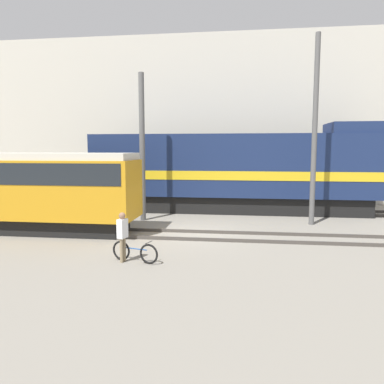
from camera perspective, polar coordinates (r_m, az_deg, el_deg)
name	(u,v)px	position (r m, az deg, el deg)	size (l,w,h in m)	color
ground_plane	(193,234)	(16.62, 0.11, -6.35)	(120.00, 120.00, 0.00)	gray
track_near	(191,235)	(16.04, -0.16, -6.57)	(60.00, 1.50, 0.14)	#47423D
track_far	(206,210)	(22.57, 2.14, -2.72)	(60.00, 1.51, 0.14)	#47423D
building_backdrop	(215,122)	(29.25, 3.52, 10.61)	(49.85, 6.00, 11.54)	beige
freight_locomotive	(235,171)	(22.21, 6.61, 3.16)	(16.61, 3.04, 5.16)	black
streetcar	(36,187)	(18.03, -22.71, 0.69)	(9.07, 2.54, 3.54)	black
bicycle	(135,252)	(12.63, -8.70, -9.03)	(1.68, 0.63, 0.73)	black
person	(122,232)	(12.55, -10.55, -6.02)	(0.31, 0.41, 1.66)	#8C7A5B
utility_pole_left	(142,148)	(19.50, -7.60, 6.69)	(0.28, 0.28, 7.54)	#595959
utility_pole_center	(315,131)	(19.15, 18.19, 8.82)	(0.25, 0.25, 9.14)	#595959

